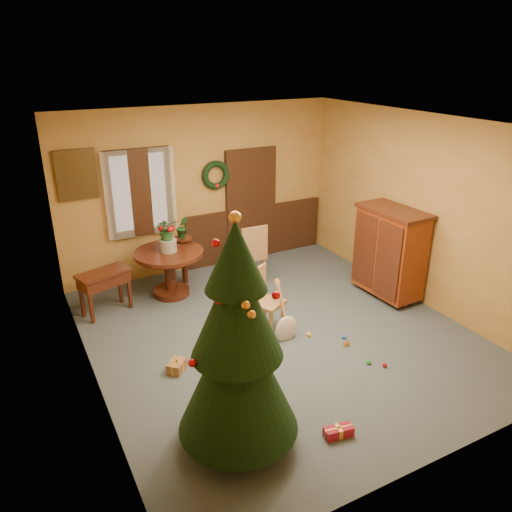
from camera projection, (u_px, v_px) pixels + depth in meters
room_envelope at (214, 207)px, 8.93m from camera, size 5.50×5.50×5.50m
dining_table at (169, 265)px, 8.00m from camera, size 1.11×1.11×0.76m
urn at (168, 245)px, 7.88m from camera, size 0.27×0.27×0.20m
centerpiece_plant at (167, 228)px, 7.77m from camera, size 0.33×0.29×0.37m
chair_near at (263, 297)px, 7.03m from camera, size 0.54×0.54×0.93m
chair_far at (251, 253)px, 8.37m from camera, size 0.47×0.47×1.07m
guitar at (287, 313)px, 6.78m from camera, size 0.37×0.54×0.79m
plant_stand at (184, 255)px, 8.45m from camera, size 0.32×0.32×0.82m
stand_plant at (182, 227)px, 8.25m from camera, size 0.21×0.17×0.38m
christmas_tree at (237, 344)px, 4.66m from camera, size 1.20×1.20×2.48m
writing_desk at (104, 282)px, 7.46m from camera, size 0.85×0.60×0.68m
sideboard at (390, 251)px, 7.88m from camera, size 0.65×1.17×1.47m
gift_a at (233, 440)px, 5.05m from camera, size 0.32×0.26×0.15m
gift_b at (264, 427)px, 5.18m from camera, size 0.28×0.28×0.21m
gift_c at (177, 366)px, 6.23m from camera, size 0.30×0.30×0.14m
gift_d at (338, 432)px, 5.18m from camera, size 0.32×0.18×0.11m
toy_a at (344, 337)px, 6.95m from camera, size 0.09×0.09×0.05m
toy_b at (369, 362)px, 6.38m from camera, size 0.06×0.06×0.06m
toy_c at (309, 335)px, 7.00m from camera, size 0.08×0.09×0.05m
toy_d at (385, 365)px, 6.32m from camera, size 0.06×0.06×0.06m
toy_e at (347, 344)px, 6.78m from camera, size 0.08×0.05×0.05m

